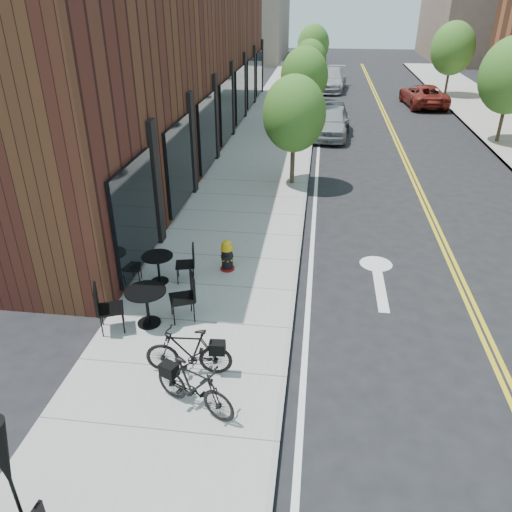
{
  "coord_description": "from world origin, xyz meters",
  "views": [
    {
      "loc": [
        0.34,
        -8.52,
        6.35
      ],
      "look_at": [
        -0.95,
        1.46,
        1.0
      ],
      "focal_mm": 35.0,
      "sensor_mm": 36.0,
      "label": 1
    }
  ],
  "objects_px": {
    "bistro_set_b": "(147,302)",
    "parked_car_far": "(423,95)",
    "fire_hydrant": "(227,255)",
    "bicycle_right": "(194,387)",
    "bistro_set_c": "(158,265)",
    "patio_umbrella": "(6,468)",
    "bicycle_left": "(189,352)",
    "parked_car_a": "(331,122)",
    "parked_car_b": "(330,116)",
    "parked_car_c": "(330,79)"
  },
  "relations": [
    {
      "from": "parked_car_a",
      "to": "patio_umbrella",
      "type": "bearing_deg",
      "value": -94.74
    },
    {
      "from": "bicycle_right",
      "to": "parked_car_b",
      "type": "height_order",
      "value": "parked_car_b"
    },
    {
      "from": "bistro_set_b",
      "to": "bicycle_right",
      "type": "bearing_deg",
      "value": -78.53
    },
    {
      "from": "bistro_set_c",
      "to": "parked_car_far",
      "type": "relative_size",
      "value": 0.37
    },
    {
      "from": "bistro_set_c",
      "to": "parked_car_a",
      "type": "xyz_separation_m",
      "value": [
        4.11,
        14.8,
        0.15
      ]
    },
    {
      "from": "bistro_set_b",
      "to": "parked_car_c",
      "type": "xyz_separation_m",
      "value": [
        3.82,
        29.67,
        0.1
      ]
    },
    {
      "from": "fire_hydrant",
      "to": "parked_car_far",
      "type": "height_order",
      "value": "parked_car_far"
    },
    {
      "from": "fire_hydrant",
      "to": "parked_car_a",
      "type": "xyz_separation_m",
      "value": [
        2.59,
        13.98,
        0.23
      ]
    },
    {
      "from": "fire_hydrant",
      "to": "bistro_set_c",
      "type": "xyz_separation_m",
      "value": [
        -1.52,
        -0.82,
        0.07
      ]
    },
    {
      "from": "fire_hydrant",
      "to": "parked_car_far",
      "type": "xyz_separation_m",
      "value": [
        8.32,
        22.18,
        0.15
      ]
    },
    {
      "from": "bicycle_right",
      "to": "bicycle_left",
      "type": "bearing_deg",
      "value": 44.61
    },
    {
      "from": "bicycle_left",
      "to": "patio_umbrella",
      "type": "xyz_separation_m",
      "value": [
        -1.03,
        -3.62,
        1.21
      ]
    },
    {
      "from": "bicycle_left",
      "to": "parked_car_a",
      "type": "relative_size",
      "value": 0.37
    },
    {
      "from": "patio_umbrella",
      "to": "parked_car_a",
      "type": "relative_size",
      "value": 0.54
    },
    {
      "from": "parked_car_a",
      "to": "parked_car_b",
      "type": "height_order",
      "value": "parked_car_a"
    },
    {
      "from": "bicycle_right",
      "to": "parked_car_c",
      "type": "height_order",
      "value": "parked_car_c"
    },
    {
      "from": "bicycle_right",
      "to": "bistro_set_c",
      "type": "bearing_deg",
      "value": 49.7
    },
    {
      "from": "bistro_set_c",
      "to": "parked_car_c",
      "type": "distance_m",
      "value": 28.27
    },
    {
      "from": "bistro_set_b",
      "to": "bicycle_left",
      "type": "bearing_deg",
      "value": -71.28
    },
    {
      "from": "bicycle_right",
      "to": "parked_car_c",
      "type": "bearing_deg",
      "value": 20.69
    },
    {
      "from": "bicycle_right",
      "to": "parked_car_far",
      "type": "bearing_deg",
      "value": 8.23
    },
    {
      "from": "parked_car_b",
      "to": "parked_car_c",
      "type": "bearing_deg",
      "value": 82.36
    },
    {
      "from": "bistro_set_b",
      "to": "parked_car_far",
      "type": "height_order",
      "value": "parked_car_far"
    },
    {
      "from": "parked_car_far",
      "to": "bistro_set_c",
      "type": "bearing_deg",
      "value": 61.55
    },
    {
      "from": "bicycle_left",
      "to": "bistro_set_b",
      "type": "relative_size",
      "value": 0.8
    },
    {
      "from": "parked_car_a",
      "to": "parked_car_far",
      "type": "bearing_deg",
      "value": 59.84
    },
    {
      "from": "bicycle_left",
      "to": "parked_car_a",
      "type": "xyz_separation_m",
      "value": [
        2.59,
        17.88,
        0.14
      ]
    },
    {
      "from": "parked_car_b",
      "to": "bicycle_left",
      "type": "bearing_deg",
      "value": -105.17
    },
    {
      "from": "bistro_set_b",
      "to": "parked_car_b",
      "type": "relative_size",
      "value": 0.51
    },
    {
      "from": "patio_umbrella",
      "to": "bicycle_right",
      "type": "bearing_deg",
      "value": 64.04
    },
    {
      "from": "patio_umbrella",
      "to": "parked_car_far",
      "type": "bearing_deg",
      "value": 72.54
    },
    {
      "from": "bistro_set_c",
      "to": "parked_car_b",
      "type": "distance_m",
      "value": 16.99
    },
    {
      "from": "parked_car_c",
      "to": "parked_car_far",
      "type": "xyz_separation_m",
      "value": [
        5.73,
        -4.97,
        -0.1
      ]
    },
    {
      "from": "fire_hydrant",
      "to": "bicycle_left",
      "type": "distance_m",
      "value": 3.9
    },
    {
      "from": "bistro_set_b",
      "to": "patio_umbrella",
      "type": "distance_m",
      "value": 5.14
    },
    {
      "from": "parked_car_b",
      "to": "parked_car_c",
      "type": "xyz_separation_m",
      "value": [
        -0.0,
        11.49,
        0.11
      ]
    },
    {
      "from": "bicycle_left",
      "to": "parked_car_far",
      "type": "relative_size",
      "value": 0.34
    },
    {
      "from": "bicycle_right",
      "to": "bistro_set_c",
      "type": "distance_m",
      "value": 4.37
    },
    {
      "from": "bistro_set_b",
      "to": "parked_car_a",
      "type": "height_order",
      "value": "parked_car_a"
    },
    {
      "from": "parked_car_a",
      "to": "fire_hydrant",
      "type": "bearing_deg",
      "value": -95.71
    },
    {
      "from": "parked_car_a",
      "to": "parked_car_far",
      "type": "distance_m",
      "value": 10.01
    },
    {
      "from": "bicycle_right",
      "to": "bistro_set_b",
      "type": "distance_m",
      "value": 2.74
    },
    {
      "from": "bistro_set_c",
      "to": "parked_car_far",
      "type": "bearing_deg",
      "value": 53.57
    },
    {
      "from": "bistro_set_b",
      "to": "bistro_set_c",
      "type": "relative_size",
      "value": 1.13
    },
    {
      "from": "bistro_set_b",
      "to": "parked_car_far",
      "type": "bearing_deg",
      "value": 45.84
    },
    {
      "from": "bicycle_right",
      "to": "patio_umbrella",
      "type": "distance_m",
      "value": 3.29
    },
    {
      "from": "bistro_set_b",
      "to": "patio_umbrella",
      "type": "bearing_deg",
      "value": -110.6
    },
    {
      "from": "bistro_set_b",
      "to": "parked_car_far",
      "type": "distance_m",
      "value": 26.48
    },
    {
      "from": "bicycle_right",
      "to": "fire_hydrant",
      "type": "bearing_deg",
      "value": 28.61
    },
    {
      "from": "bicycle_right",
      "to": "parked_car_b",
      "type": "relative_size",
      "value": 0.41
    }
  ]
}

